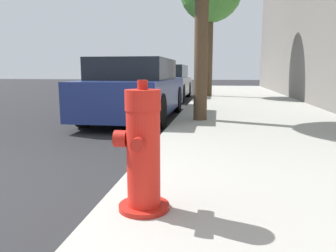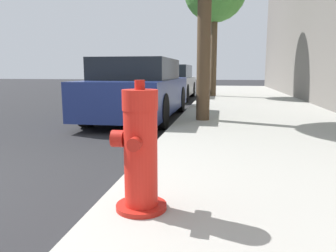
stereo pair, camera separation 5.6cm
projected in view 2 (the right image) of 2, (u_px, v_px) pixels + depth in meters
The scene contains 3 objects.
fire_hydrant at pixel (140, 152), 2.28m from camera, with size 0.39×0.38×0.91m.
parked_car_near at pixel (140, 90), 7.69m from camera, with size 1.74×4.42×1.40m.
parked_car_mid at pixel (170, 83), 13.08m from camera, with size 1.75×4.19×1.35m.
Camera 2 is at (2.69, -2.14, 1.12)m, focal length 35.00 mm.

